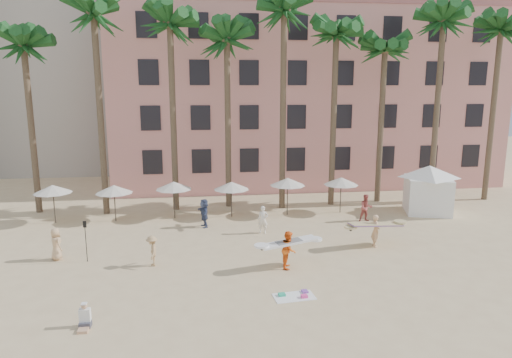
{
  "coord_description": "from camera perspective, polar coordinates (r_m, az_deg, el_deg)",
  "views": [
    {
      "loc": [
        -3.24,
        -18.77,
        9.02
      ],
      "look_at": [
        -0.08,
        6.0,
        4.0
      ],
      "focal_mm": 32.0,
      "sensor_mm": 36.0,
      "label": 1
    }
  ],
  "objects": [
    {
      "name": "cabana",
      "position": [
        35.43,
        20.74,
        -0.7
      ],
      "size": [
        5.6,
        5.6,
        3.5
      ],
      "color": "white",
      "rests_on": "ground"
    },
    {
      "name": "ground",
      "position": [
        21.08,
        2.35,
        -13.98
      ],
      "size": [
        120.0,
        120.0,
        0.0
      ],
      "primitive_type": "plane",
      "color": "#D1B789",
      "rests_on": "ground"
    },
    {
      "name": "pink_hotel",
      "position": [
        45.94,
        5.71,
        10.04
      ],
      "size": [
        35.0,
        14.0,
        16.0
      ],
      "primitive_type": "cube",
      "color": "pink",
      "rests_on": "ground"
    },
    {
      "name": "beach_towel",
      "position": [
        20.76,
        4.9,
        -14.33
      ],
      "size": [
        1.9,
        1.19,
        0.14
      ],
      "color": "white",
      "rests_on": "ground"
    },
    {
      "name": "palm_row",
      "position": [
        34.21,
        -0.98,
        17.99
      ],
      "size": [
        44.4,
        5.4,
        16.3
      ],
      "color": "brown",
      "rests_on": "ground"
    },
    {
      "name": "seated_man",
      "position": [
        19.35,
        -20.62,
        -16.09
      ],
      "size": [
        0.42,
        0.74,
        0.96
      ],
      "color": "#3F3F4C",
      "rests_on": "ground"
    },
    {
      "name": "beachgoers",
      "position": [
        28.18,
        -4.21,
        -5.42
      ],
      "size": [
        19.86,
        7.86,
        1.89
      ],
      "color": "#AE4D48",
      "rests_on": "ground"
    },
    {
      "name": "carrier_yellow",
      "position": [
        27.19,
        14.73,
        -6.04
      ],
      "size": [
        3.37,
        1.37,
        1.9
      ],
      "color": "tan",
      "rests_on": "ground"
    },
    {
      "name": "paddle",
      "position": [
        25.58,
        -20.54,
        -6.69
      ],
      "size": [
        0.18,
        0.04,
        2.23
      ],
      "color": "black",
      "rests_on": "ground"
    },
    {
      "name": "carrier_white",
      "position": [
        23.41,
        4.11,
        -8.66
      ],
      "size": [
        3.03,
        1.37,
        1.92
      ],
      "color": "orange",
      "rests_on": "ground"
    },
    {
      "name": "umbrella_row",
      "position": [
        31.98,
        -6.67,
        -0.79
      ],
      "size": [
        22.5,
        2.7,
        2.73
      ],
      "color": "#332B23",
      "rests_on": "ground"
    }
  ]
}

